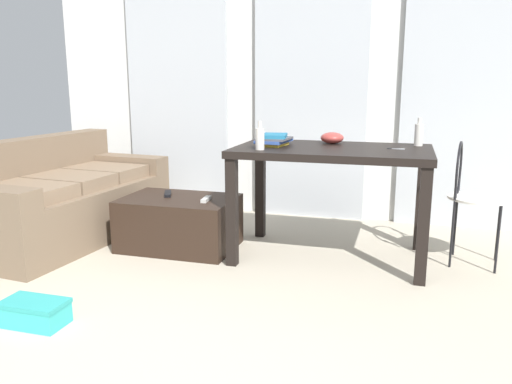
% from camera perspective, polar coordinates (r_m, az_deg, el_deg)
% --- Properties ---
extents(ground_plane, '(7.24, 7.24, 0.00)m').
position_cam_1_polar(ground_plane, '(3.14, -0.60, -10.81)').
color(ground_plane, '#B2A893').
extents(wall_back, '(5.05, 0.10, 2.70)m').
position_cam_1_polar(wall_back, '(4.75, 6.26, 13.58)').
color(wall_back, silver).
rests_on(wall_back, ground).
extents(curtains, '(3.59, 0.03, 2.35)m').
position_cam_1_polar(curtains, '(4.67, 6.02, 11.49)').
color(curtains, '#B2B7BC').
rests_on(curtains, ground).
extents(couch, '(1.01, 1.80, 0.79)m').
position_cam_1_polar(couch, '(4.37, -20.86, -0.83)').
color(couch, brown).
rests_on(couch, ground).
extents(coffee_table, '(0.83, 0.57, 0.38)m').
position_cam_1_polar(coffee_table, '(3.89, -8.52, -3.41)').
color(coffee_table, black).
rests_on(coffee_table, ground).
extents(craft_table, '(1.33, 0.80, 0.79)m').
position_cam_1_polar(craft_table, '(3.57, 8.46, 3.19)').
color(craft_table, black).
rests_on(craft_table, ground).
extents(wire_chair, '(0.40, 0.42, 0.84)m').
position_cam_1_polar(wire_chair, '(3.74, 22.62, 0.42)').
color(wire_chair, silver).
rests_on(wire_chair, ground).
extents(bottle_near, '(0.06, 0.06, 0.19)m').
position_cam_1_polar(bottle_near, '(3.78, 17.68, 6.16)').
color(bottle_near, beige).
rests_on(bottle_near, craft_table).
extents(bottle_far, '(0.06, 0.06, 0.19)m').
position_cam_1_polar(bottle_far, '(3.39, 0.44, 6.02)').
color(bottle_far, beige).
rests_on(bottle_far, craft_table).
extents(bowl, '(0.17, 0.17, 0.08)m').
position_cam_1_polar(bowl, '(3.79, 8.47, 5.98)').
color(bowl, '#9E3833').
rests_on(bowl, craft_table).
extents(book_stack, '(0.23, 0.32, 0.08)m').
position_cam_1_polar(book_stack, '(3.63, 2.03, 5.83)').
color(book_stack, gold).
rests_on(book_stack, craft_table).
extents(scissors, '(0.12, 0.05, 0.00)m').
position_cam_1_polar(scissors, '(3.56, 15.07, 4.69)').
color(scissors, '#9EA0A5').
rests_on(scissors, craft_table).
extents(tv_remote_primary, '(0.12, 0.19, 0.02)m').
position_cam_1_polar(tv_remote_primary, '(3.95, -9.79, -0.18)').
color(tv_remote_primary, black).
rests_on(tv_remote_primary, coffee_table).
extents(tv_remote_secondary, '(0.06, 0.16, 0.02)m').
position_cam_1_polar(tv_remote_secondary, '(3.72, -5.59, -0.81)').
color(tv_remote_secondary, '#B7B7B2').
rests_on(tv_remote_secondary, coffee_table).
extents(shoebox, '(0.33, 0.19, 0.13)m').
position_cam_1_polar(shoebox, '(2.94, -23.43, -12.21)').
color(shoebox, '#33B2AD').
rests_on(shoebox, ground).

